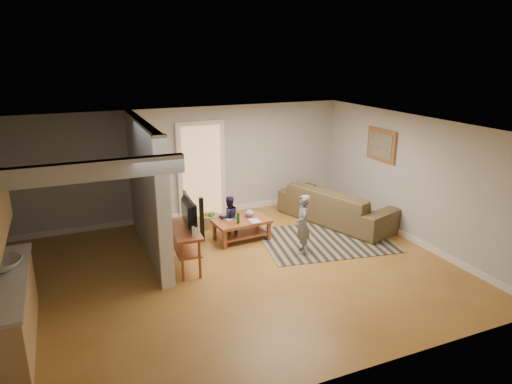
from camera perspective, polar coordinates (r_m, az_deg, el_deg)
ground at (r=8.06m, az=-2.57°, el=-9.85°), size 7.50×7.50×0.00m
room_shell at (r=7.62m, az=-11.37°, el=0.04°), size 7.54×6.02×2.52m
area_rug at (r=9.38m, az=8.73°, el=-5.93°), size 2.83×2.26×0.01m
sofa at (r=10.40m, az=9.93°, el=-3.66°), size 1.85×2.87×0.78m
coffee_table at (r=9.18m, az=-1.75°, el=-4.04°), size 1.14×0.72×0.65m
tv_console at (r=8.03m, az=-8.87°, el=-4.93°), size 0.50×1.19×1.00m
speaker_left at (r=8.60m, az=-11.58°, el=-4.56°), size 0.12×0.12×1.05m
speaker_right at (r=9.17m, az=-6.81°, el=-3.41°), size 0.11×0.11×0.90m
toy_basket at (r=9.95m, az=-5.71°, el=-3.53°), size 0.41×0.41×0.36m
child at (r=8.79m, az=5.72°, el=-7.49°), size 0.40×0.49×1.14m
toddler at (r=9.42m, az=-3.35°, el=-5.68°), size 0.44×0.34×0.89m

